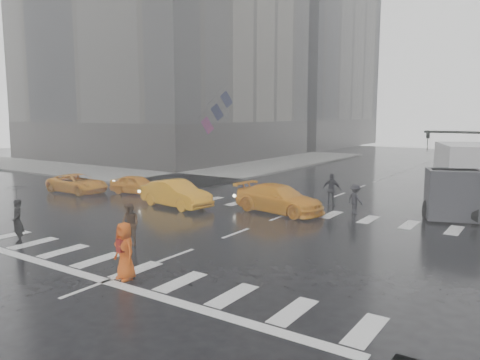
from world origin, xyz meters
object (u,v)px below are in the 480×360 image
Objects in this scene: taxi_mid at (176,194)px; taxi_front at (137,184)px; box_truck at (462,177)px; pedestrian_brown at (130,225)px; pedestrian_orange at (125,251)px.

taxi_front is at bearing 78.36° from taxi_mid.
box_truck is (13.71, 7.56, 1.18)m from taxi_mid.
pedestrian_orange is at bearing -45.95° from pedestrian_brown.
taxi_front is at bearing 176.94° from box_truck.
box_truck is at bearing 79.64° from pedestrian_orange.
pedestrian_orange is 11.82m from taxi_mid.
taxi_front is at bearing 147.06° from pedestrian_orange.
pedestrian_brown is 12.60m from taxi_front.
taxi_mid is at bearing 135.75° from pedestrian_orange.
taxi_mid is 0.68× the size of box_truck.
taxi_front is 5.48m from taxi_mid.
pedestrian_orange is 0.40× the size of taxi_mid.
taxi_front is at bearing 134.48° from pedestrian_brown.
pedestrian_brown is 7.98m from taxi_mid.
box_truck is at bearing -52.88° from taxi_mid.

